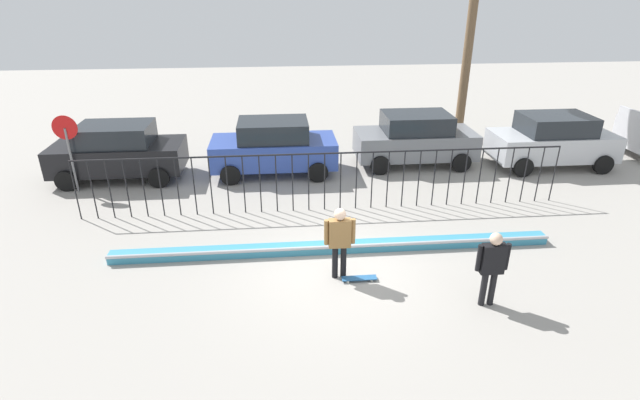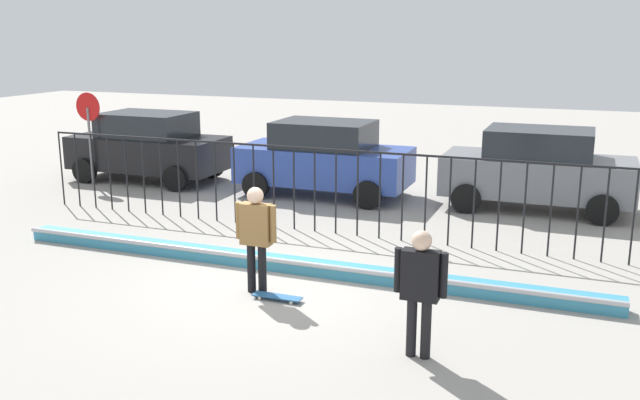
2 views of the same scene
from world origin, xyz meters
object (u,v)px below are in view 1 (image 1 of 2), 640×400
(parked_car_blue, at_px, (274,147))
(parked_car_silver, at_px, (553,140))
(camera_operator, at_px, (492,263))
(skateboard, at_px, (359,278))
(parked_car_black, at_px, (118,151))
(parked_car_gray, at_px, (415,139))
(stop_sign, at_px, (68,143))
(skateboarder, at_px, (340,237))

(parked_car_blue, xyz_separation_m, parked_car_silver, (10.03, -0.17, 0.00))
(camera_operator, height_order, parked_car_blue, parked_car_blue)
(skateboard, height_order, parked_car_silver, parked_car_silver)
(skateboard, bearing_deg, parked_car_black, 148.61)
(skateboard, xyz_separation_m, parked_car_blue, (-1.87, 6.97, 0.91))
(parked_car_gray, relative_size, stop_sign, 1.72)
(camera_operator, distance_m, parked_car_black, 12.55)
(skateboarder, height_order, parked_car_gray, parked_car_gray)
(parked_car_blue, bearing_deg, parked_car_silver, 2.97)
(parked_car_black, height_order, parked_car_blue, same)
(parked_car_blue, distance_m, parked_car_silver, 10.03)
(camera_operator, bearing_deg, stop_sign, -7.17)
(camera_operator, height_order, parked_car_silver, parked_car_silver)
(parked_car_blue, relative_size, stop_sign, 1.72)
(parked_car_black, bearing_deg, skateboard, -42.78)
(parked_car_gray, height_order, parked_car_silver, same)
(stop_sign, bearing_deg, parked_car_blue, 9.61)
(parked_car_black, relative_size, parked_car_gray, 1.00)
(skateboarder, xyz_separation_m, skateboard, (0.44, -0.19, -0.98))
(parked_car_black, distance_m, stop_sign, 1.66)
(skateboarder, distance_m, parked_car_gray, 8.14)
(skateboarder, distance_m, camera_operator, 3.22)
(camera_operator, relative_size, parked_car_silver, 0.39)
(parked_car_gray, bearing_deg, parked_car_silver, -3.20)
(skateboard, distance_m, stop_sign, 10.23)
(skateboarder, xyz_separation_m, parked_car_silver, (8.60, 6.60, -0.07))
(skateboard, distance_m, camera_operator, 2.90)
(parked_car_silver, bearing_deg, skateboarder, -143.63)
(parked_car_blue, bearing_deg, camera_operator, -57.64)
(skateboarder, distance_m, parked_car_black, 9.49)
(skateboard, bearing_deg, camera_operator, -11.09)
(parked_car_black, relative_size, parked_car_blue, 1.00)
(camera_operator, bearing_deg, skateboarder, 2.04)
(parked_car_blue, height_order, parked_car_silver, same)
(skateboarder, height_order, parked_car_silver, parked_car_silver)
(skateboard, height_order, parked_car_gray, parked_car_gray)
(camera_operator, distance_m, parked_car_blue, 9.20)
(skateboarder, bearing_deg, parked_car_gray, 72.34)
(parked_car_black, xyz_separation_m, stop_sign, (-1.11, -1.05, 0.64))
(parked_car_blue, xyz_separation_m, parked_car_gray, (5.14, 0.47, 0.00))
(skateboarder, relative_size, parked_car_blue, 0.40)
(parked_car_black, distance_m, parked_car_blue, 5.24)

